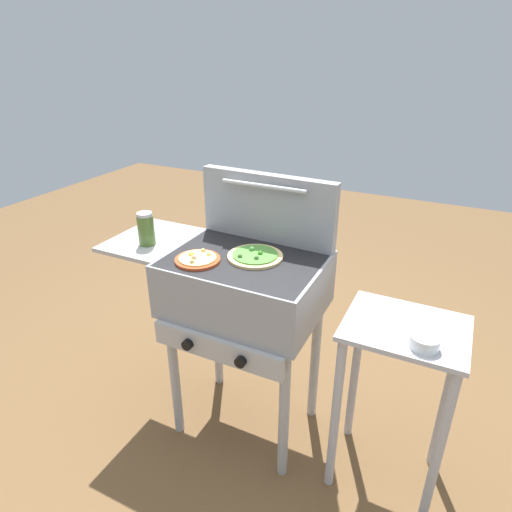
{
  "coord_description": "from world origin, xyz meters",
  "views": [
    {
      "loc": [
        0.76,
        -1.44,
        1.69
      ],
      "look_at": [
        0.05,
        0.0,
        0.92
      ],
      "focal_mm": 30.89,
      "sensor_mm": 36.0,
      "label": 1
    }
  ],
  "objects_px": {
    "grill": "(242,288)",
    "pizza_veggie": "(255,256)",
    "prep_table": "(398,374)",
    "sauce_jar": "(146,229)",
    "topping_bowl_near": "(425,342)",
    "pizza_cheese": "(197,259)"
  },
  "relations": [
    {
      "from": "grill",
      "to": "pizza_veggie",
      "type": "distance_m",
      "value": 0.16
    },
    {
      "from": "topping_bowl_near",
      "to": "pizza_veggie",
      "type": "bearing_deg",
      "value": 169.98
    },
    {
      "from": "grill",
      "to": "pizza_veggie",
      "type": "bearing_deg",
      "value": 26.95
    },
    {
      "from": "pizza_veggie",
      "to": "pizza_cheese",
      "type": "distance_m",
      "value": 0.23
    },
    {
      "from": "pizza_veggie",
      "to": "topping_bowl_near",
      "type": "bearing_deg",
      "value": -10.02
    },
    {
      "from": "grill",
      "to": "pizza_cheese",
      "type": "distance_m",
      "value": 0.24
    },
    {
      "from": "sauce_jar",
      "to": "prep_table",
      "type": "distance_m",
      "value": 1.19
    },
    {
      "from": "prep_table",
      "to": "grill",
      "type": "bearing_deg",
      "value": -179.63
    },
    {
      "from": "grill",
      "to": "prep_table",
      "type": "distance_m",
      "value": 0.71
    },
    {
      "from": "sauce_jar",
      "to": "pizza_veggie",
      "type": "bearing_deg",
      "value": 9.89
    },
    {
      "from": "prep_table",
      "to": "pizza_veggie",
      "type": "bearing_deg",
      "value": 178.1
    },
    {
      "from": "pizza_cheese",
      "to": "sauce_jar",
      "type": "bearing_deg",
      "value": 170.9
    },
    {
      "from": "prep_table",
      "to": "topping_bowl_near",
      "type": "height_order",
      "value": "topping_bowl_near"
    },
    {
      "from": "grill",
      "to": "pizza_cheese",
      "type": "xyz_separation_m",
      "value": [
        -0.15,
        -0.11,
        0.15
      ]
    },
    {
      "from": "pizza_cheese",
      "to": "sauce_jar",
      "type": "distance_m",
      "value": 0.3
    },
    {
      "from": "grill",
      "to": "topping_bowl_near",
      "type": "xyz_separation_m",
      "value": [
        0.75,
        -0.1,
        0.03
      ]
    },
    {
      "from": "sauce_jar",
      "to": "topping_bowl_near",
      "type": "relative_size",
      "value": 1.44
    },
    {
      "from": "pizza_veggie",
      "to": "pizza_cheese",
      "type": "bearing_deg",
      "value": -146.13
    },
    {
      "from": "sauce_jar",
      "to": "grill",
      "type": "bearing_deg",
      "value": 7.76
    },
    {
      "from": "prep_table",
      "to": "topping_bowl_near",
      "type": "relative_size",
      "value": 7.56
    },
    {
      "from": "pizza_veggie",
      "to": "grill",
      "type": "bearing_deg",
      "value": -153.05
    },
    {
      "from": "pizza_veggie",
      "to": "sauce_jar",
      "type": "height_order",
      "value": "sauce_jar"
    }
  ]
}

